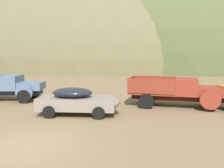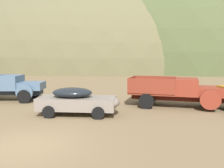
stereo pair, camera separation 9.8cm
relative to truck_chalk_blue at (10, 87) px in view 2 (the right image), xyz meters
The scene contains 7 objects.
ground_plane 10.32m from the truck_chalk_blue, 56.99° to the right, with size 300.00×300.00×0.00m, color brown.
hill_far_right 47.21m from the truck_chalk_blue, 96.61° to the left, with size 75.62×51.78×43.00m, color brown.
hill_center 57.32m from the truck_chalk_blue, 63.67° to the left, with size 84.83×56.66×55.59m, color #4C5633.
truck_chalk_blue is the anchor object (origin of this frame).
car_primer_gray 7.26m from the truck_chalk_blue, 29.99° to the right, with size 4.68×2.14×1.57m.
truck_rust_red 12.45m from the truck_chalk_blue, ahead, with size 6.42×3.07×1.91m.
bush_front_left 14.03m from the truck_chalk_blue, 11.60° to the left, with size 1.31×1.14×1.03m.
Camera 2 is at (4.43, -8.39, 3.40)m, focal length 39.56 mm.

